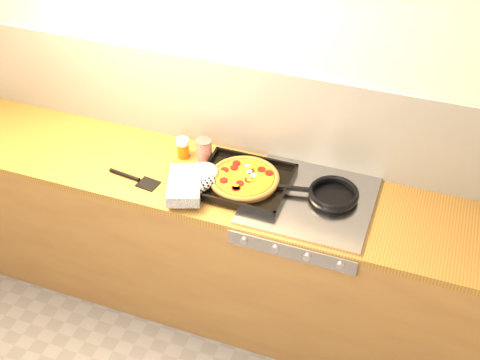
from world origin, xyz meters
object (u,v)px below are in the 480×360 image
at_px(juice_glass, 183,148).
at_px(frying_pan, 332,194).
at_px(pizza_on_tray, 228,180).
at_px(tomato_can, 204,150).

bearing_deg(juice_glass, frying_pan, -5.31).
xyz_separation_m(pizza_on_tray, tomato_can, (-0.20, 0.17, 0.01)).
relative_size(pizza_on_tray, frying_pan, 1.40).
bearing_deg(pizza_on_tray, frying_pan, 9.01).
xyz_separation_m(pizza_on_tray, juice_glass, (-0.31, 0.16, 0.01)).
bearing_deg(frying_pan, juice_glass, 174.69).
distance_m(pizza_on_tray, juice_glass, 0.35).
bearing_deg(pizza_on_tray, tomato_can, 139.07).
bearing_deg(frying_pan, pizza_on_tray, -170.99).
xyz_separation_m(frying_pan, juice_glass, (-0.82, 0.08, 0.02)).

